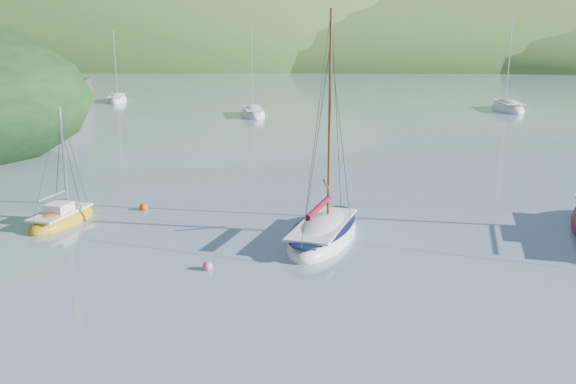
# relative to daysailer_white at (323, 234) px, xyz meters

# --- Properties ---
(ground) EXTENTS (700.00, 700.00, 0.00)m
(ground) POSITION_rel_daysailer_white_xyz_m (-0.25, -7.21, -0.23)
(ground) COLOR slate
(ground) RESTS_ON ground
(shoreline_hills) EXTENTS (690.00, 135.00, 56.00)m
(shoreline_hills) POSITION_rel_daysailer_white_xyz_m (-9.91, 165.22, -0.23)
(shoreline_hills) COLOR #42762D
(shoreline_hills) RESTS_ON ground
(daysailer_white) EXTENTS (3.96, 7.08, 10.28)m
(daysailer_white) POSITION_rel_daysailer_white_xyz_m (0.00, 0.00, 0.00)
(daysailer_white) COLOR white
(daysailer_white) RESTS_ON ground
(sailboat_yellow) EXTENTS (2.58, 4.64, 5.82)m
(sailboat_yellow) POSITION_rel_daysailer_white_xyz_m (-12.19, 1.48, -0.07)
(sailboat_yellow) COLOR #BD9014
(sailboat_yellow) RESTS_ON ground
(distant_sloop_a) EXTENTS (3.97, 7.27, 9.84)m
(distant_sloop_a) POSITION_rel_daysailer_white_xyz_m (-8.36, 40.36, -0.06)
(distant_sloop_a) COLOR white
(distant_sloop_a) RESTS_ON ground
(distant_sloop_b) EXTENTS (3.06, 8.04, 11.34)m
(distant_sloop_b) POSITION_rel_daysailer_white_xyz_m (19.45, 47.22, -0.04)
(distant_sloop_b) COLOR white
(distant_sloop_b) RESTS_ON ground
(distant_sloop_c) EXTENTS (3.84, 6.97, 9.43)m
(distant_sloop_c) POSITION_rel_daysailer_white_xyz_m (-27.17, 52.59, -0.06)
(distant_sloop_c) COLOR white
(distant_sloop_c) RESTS_ON ground
(mooring_buoys) EXTENTS (24.06, 8.25, 0.41)m
(mooring_buoys) POSITION_rel_daysailer_white_xyz_m (-0.04, 0.64, -0.11)
(mooring_buoys) COLOR #FF5C8B
(mooring_buoys) RESTS_ON ground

